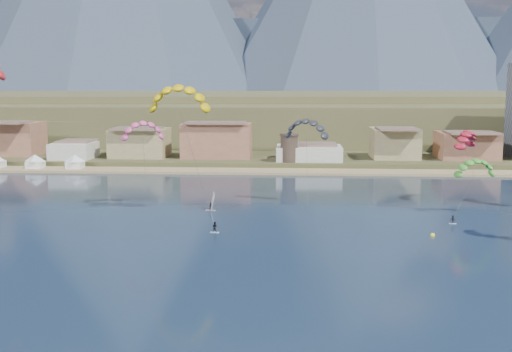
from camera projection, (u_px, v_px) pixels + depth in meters
The scene contains 14 objects.
ground at pixel (240, 295), 76.59m from camera, with size 2400.00×2400.00×0.00m, color black.
beach at pixel (271, 171), 181.18m from camera, with size 2200.00×12.00×0.90m.
land at pixel (288, 108), 629.34m from camera, with size 2200.00×900.00×4.00m.
foothills at pixel (327, 117), 303.36m from camera, with size 940.00×210.00×18.00m.
town at pixel (147, 139), 198.22m from camera, with size 400.00×24.00×12.00m.
watchtower at pixel (289, 148), 187.87m from camera, with size 5.82×5.82×8.60m.
beach_tents at pixel (14, 158), 185.24m from camera, with size 43.40×6.40×5.00m.
kitesurfer_yellow at pixel (179, 95), 117.54m from camera, with size 14.93×14.95×27.84m.
kitesurfer_green at pixel (475, 165), 121.45m from camera, with size 11.02×10.94×13.71m.
distant_kite_pink at pixel (143, 127), 126.68m from camera, with size 9.68×7.42×19.70m.
distant_kite_dark at pixel (307, 125), 131.13m from camera, with size 10.46×7.39×19.95m.
distant_kite_red at pixel (466, 136), 132.89m from camera, with size 7.38×9.21×17.43m.
windsurfer at pixel (211, 205), 127.16m from camera, with size 2.18×2.40×3.72m.
buoy at pixel (433, 235), 106.10m from camera, with size 0.77×0.77×0.77m.
Camera 1 is at (6.40, -73.31, 25.87)m, focal length 43.95 mm.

